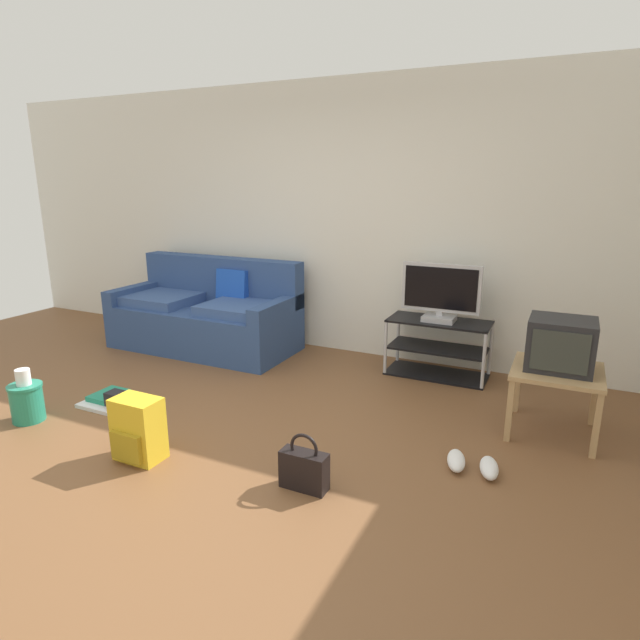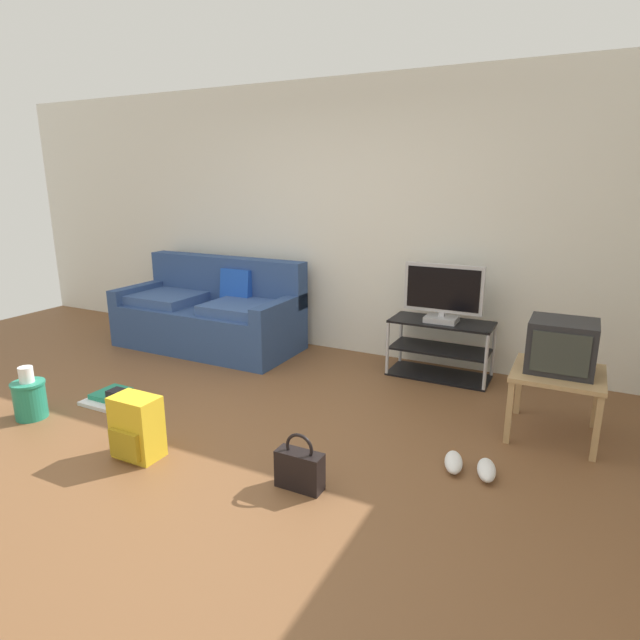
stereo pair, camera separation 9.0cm
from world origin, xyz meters
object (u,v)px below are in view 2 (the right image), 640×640
Objects in this scene: tv_stand at (440,349)px; crt_tv at (562,346)px; side_table at (557,380)px; backpack at (137,428)px; handbag at (300,468)px; cleaning_bucket at (29,397)px; floor_tray at (115,398)px; sneakers_pair at (470,466)px; flat_tv at (443,294)px; couch at (211,315)px.

tv_stand is 1.33m from crt_tv.
side_table is (1.01, -0.78, 0.15)m from tv_stand.
tv_stand is 2.18× the size of backpack.
side_table reaches higher than handbag.
cleaning_bucket is (-2.28, -0.10, 0.04)m from handbag.
floor_tray is at bearing -162.31° from crt_tv.
sneakers_pair is (-0.41, -0.77, -0.37)m from side_table.
side_table is 1.42× the size of backpack.
tv_stand reaches higher than sneakers_pair.
handbag is at bearing -132.36° from side_table.
flat_tv reaches higher than sneakers_pair.
crt_tv is 1.06× the size of cleaning_bucket.
couch reaches higher than tv_stand.
flat_tv is at bearing 4.41° from couch.
tv_stand is at bearing 4.93° from couch.
side_table is at bearing 17.43° from floor_tray.
tv_stand is 1.92× the size of floor_tray.
side_table is at bearing -36.90° from flat_tv.
couch reaches higher than floor_tray.
crt_tv is at bearing -9.14° from couch.
side_table is at bearing 22.74° from cleaning_bucket.
floor_tray is at bearing 53.91° from cleaning_bucket.
couch is 4.13× the size of floor_tray.
couch is at bearing 90.02° from backpack.
crt_tv reaches higher than backpack.
couch is at bearing 137.98° from handbag.
handbag is (1.12, 0.16, -0.08)m from backpack.
couch is 4.53× the size of crt_tv.
couch is 2.45m from tv_stand.
crt_tv reaches higher than handbag.
side_table is at bearing -9.40° from couch.
flat_tv is 2.00× the size of handbag.
floor_tray is (-2.18, -1.76, -0.74)m from flat_tv.
cleaning_bucket is (-2.54, -2.27, -0.09)m from tv_stand.
side_table is 1.62× the size of sneakers_pair.
sneakers_pair is (0.60, -1.55, -0.22)m from tv_stand.
couch is 3.49m from side_table.
side_table is 2.85m from backpack.
flat_tv reaches higher than crt_tv.
tv_stand is 2.19m from handbag.
handbag is 1.06m from sneakers_pair.
couch is 4.79× the size of cleaning_bucket.
floor_tray is (-3.20, -1.02, -0.62)m from crt_tv.
tv_stand is 2.23× the size of cleaning_bucket.
couch is at bearing 87.16° from cleaning_bucket.
tv_stand is at bearing 142.87° from crt_tv.
sneakers_pair is at bearing -68.94° from tv_stand.
crt_tv reaches higher than floor_tray.
flat_tv reaches higher than tv_stand.
tv_stand reaches higher than floor_tray.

